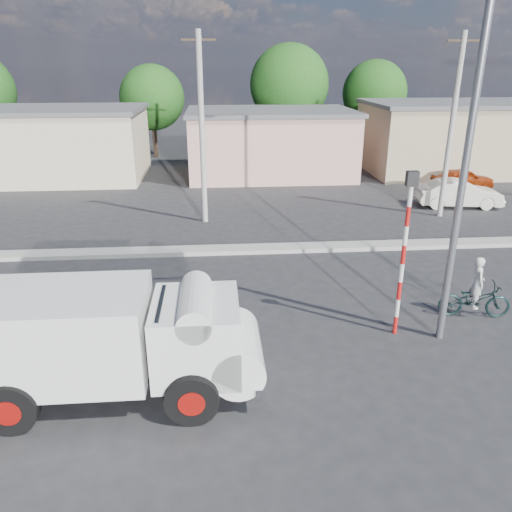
{
  "coord_description": "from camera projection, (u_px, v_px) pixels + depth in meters",
  "views": [
    {
      "loc": [
        -1.42,
        -9.84,
        6.75
      ],
      "look_at": [
        -0.31,
        4.12,
        1.3
      ],
      "focal_mm": 35.0,
      "sensor_mm": 36.0,
      "label": 1
    }
  ],
  "objects": [
    {
      "name": "cyclist",
      "position": [
        476.0,
        292.0,
        13.95
      ],
      "size": [
        0.44,
        0.6,
        1.5
      ],
      "primitive_type": "imported",
      "rotation": [
        0.0,
        0.0,
        1.4
      ],
      "color": "silver",
      "rests_on": "ground"
    },
    {
      "name": "traffic_pole",
      "position": [
        405.0,
        242.0,
        12.39
      ],
      "size": [
        0.28,
        0.18,
        4.36
      ],
      "color": "red",
      "rests_on": "ground"
    },
    {
      "name": "car_cream",
      "position": [
        459.0,
        194.0,
        24.75
      ],
      "size": [
        4.23,
        1.93,
        1.34
      ],
      "primitive_type": "imported",
      "rotation": [
        0.0,
        0.0,
        1.44
      ],
      "color": "silver",
      "rests_on": "ground"
    },
    {
      "name": "truck",
      "position": [
        118.0,
        339.0,
        10.4
      ],
      "size": [
        5.97,
        2.45,
        2.46
      ],
      "rotation": [
        0.0,
        0.0,
        0.0
      ],
      "color": "black",
      "rests_on": "ground"
    },
    {
      "name": "median",
      "position": [
        256.0,
        249.0,
        19.1
      ],
      "size": [
        40.0,
        0.8,
        0.16
      ],
      "primitive_type": "cube",
      "color": "#99968E",
      "rests_on": "ground"
    },
    {
      "name": "car_red",
      "position": [
        462.0,
        179.0,
        28.1
      ],
      "size": [
        3.79,
        2.11,
        1.22
      ],
      "primitive_type": "imported",
      "rotation": [
        0.0,
        0.0,
        1.77
      ],
      "color": "#952C0B",
      "rests_on": "ground"
    },
    {
      "name": "tree_row",
      "position": [
        203.0,
        91.0,
        36.37
      ],
      "size": [
        34.13,
        7.32,
        8.1
      ],
      "color": "#38281E",
      "rests_on": "ground"
    },
    {
      "name": "utility_poles",
      "position": [
        323.0,
        129.0,
        21.61
      ],
      "size": [
        35.4,
        0.24,
        8.0
      ],
      "color": "#99968E",
      "rests_on": "ground"
    },
    {
      "name": "bicycle",
      "position": [
        474.0,
        300.0,
        14.04
      ],
      "size": [
        2.05,
        1.0,
        1.03
      ],
      "primitive_type": "imported",
      "rotation": [
        0.0,
        0.0,
        1.4
      ],
      "color": "black",
      "rests_on": "ground"
    },
    {
      "name": "streetlight",
      "position": [
        461.0,
        147.0,
        11.32
      ],
      "size": [
        2.34,
        0.22,
        9.0
      ],
      "color": "slate",
      "rests_on": "ground"
    },
    {
      "name": "ground_plane",
      "position": [
        283.0,
        371.0,
        11.7
      ],
      "size": [
        120.0,
        120.0,
        0.0
      ],
      "primitive_type": "plane",
      "color": "#262629",
      "rests_on": "ground"
    },
    {
      "name": "building_row",
      "position": [
        256.0,
        141.0,
        31.45
      ],
      "size": [
        37.8,
        7.3,
        4.44
      ],
      "color": "beige",
      "rests_on": "ground"
    }
  ]
}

